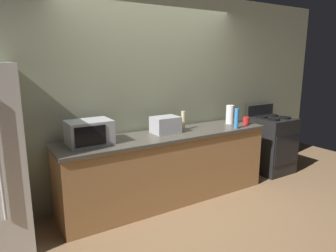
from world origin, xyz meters
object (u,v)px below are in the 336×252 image
at_px(stove_range, 271,144).
at_px(bottle_hand_soap, 183,121).
at_px(bottle_spray_cleaner, 237,118).
at_px(paper_towel_roll, 230,114).
at_px(mug_red, 246,121).
at_px(microwave, 89,132).
at_px(toaster_oven, 166,125).

relative_size(stove_range, bottle_hand_soap, 4.28).
relative_size(stove_range, bottle_spray_cleaner, 3.93).
height_order(paper_towel_roll, bottle_spray_cleaner, bottle_spray_cleaner).
bearing_deg(bottle_hand_soap, mug_red, -11.54).
bearing_deg(bottle_spray_cleaner, stove_range, 12.67).
height_order(stove_range, microwave, microwave).
xyz_separation_m(paper_towel_roll, mug_red, (0.16, -0.17, -0.08)).
height_order(stove_range, bottle_spray_cleaner, bottle_spray_cleaner).
bearing_deg(bottle_spray_cleaner, mug_red, 20.44).
xyz_separation_m(paper_towel_roll, bottle_hand_soap, (-0.81, 0.03, -0.01)).
bearing_deg(paper_towel_roll, toaster_oven, 179.48).
xyz_separation_m(toaster_oven, mug_red, (1.26, -0.18, -0.05)).
distance_m(paper_towel_roll, mug_red, 0.25).
bearing_deg(stove_range, mug_red, -170.77).
bearing_deg(bottle_hand_soap, stove_range, -2.64).
bearing_deg(microwave, bottle_hand_soap, 1.37).
bearing_deg(bottle_hand_soap, bottle_spray_cleaner, -25.34).
bearing_deg(stove_range, bottle_hand_soap, 177.36).
xyz_separation_m(paper_towel_roll, bottle_spray_cleaner, (-0.15, -0.29, 0.00)).
height_order(toaster_oven, paper_towel_roll, paper_towel_roll).
bearing_deg(paper_towel_roll, microwave, -179.94).
bearing_deg(bottle_spray_cleaner, microwave, 171.73).
height_order(toaster_oven, bottle_hand_soap, bottle_hand_soap).
distance_m(microwave, bottle_hand_soap, 1.29).
distance_m(bottle_spray_cleaner, bottle_hand_soap, 0.73).
xyz_separation_m(stove_range, bottle_hand_soap, (-1.71, 0.08, 0.56)).
relative_size(microwave, toaster_oven, 1.41).
xyz_separation_m(stove_range, bottle_spray_cleaner, (-1.05, -0.24, 0.58)).
bearing_deg(microwave, bottle_spray_cleaner, -8.27).
distance_m(stove_range, mug_red, 0.90).
relative_size(bottle_spray_cleaner, bottle_hand_soap, 1.09).
height_order(microwave, bottle_spray_cleaner, bottle_spray_cleaner).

